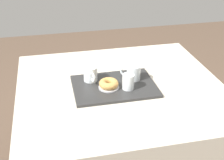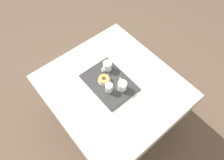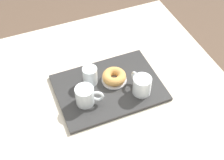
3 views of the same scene
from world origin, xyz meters
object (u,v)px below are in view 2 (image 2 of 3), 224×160
water_glass_near (109,88)px  donut_plate_left (104,81)px  dining_table (113,91)px  serving_tray (109,82)px  tea_mug_right (122,86)px  sugar_donut_left (104,79)px  tea_mug_left (107,66)px

water_glass_near → donut_plate_left: bearing=163.3°
dining_table → donut_plate_left: (-0.08, -0.03, 0.12)m
donut_plate_left → water_glass_near: bearing=-16.7°
dining_table → water_glass_near: bearing=-68.8°
dining_table → water_glass_near: 0.17m
serving_tray → tea_mug_right: size_ratio=4.01×
water_glass_near → sugar_donut_left: 0.11m
water_glass_near → dining_table: bearing=111.2°
tea_mug_right → sugar_donut_left: bearing=-156.4°
tea_mug_left → donut_plate_left: bearing=-51.5°
sugar_donut_left → donut_plate_left: bearing=0.0°
donut_plate_left → sugar_donut_left: 0.02m
sugar_donut_left → dining_table: bearing=22.8°
serving_tray → water_glass_near: (0.07, -0.06, 0.05)m
serving_tray → sugar_donut_left: (-0.04, -0.02, 0.03)m
tea_mug_right → serving_tray: bearing=-159.9°
dining_table → tea_mug_right: (0.08, 0.04, 0.16)m
serving_tray → tea_mug_right: bearing=20.1°
dining_table → sugar_donut_left: size_ratio=10.84×
sugar_donut_left → serving_tray: bearing=34.0°
dining_table → water_glass_near: (0.02, -0.06, 0.15)m
water_glass_near → donut_plate_left: size_ratio=0.76×
tea_mug_right → dining_table: bearing=-155.7°
tea_mug_left → donut_plate_left: (0.08, -0.11, -0.04)m
dining_table → serving_tray: 0.12m
tea_mug_left → water_glass_near: 0.23m
dining_table → sugar_donut_left: 0.17m
serving_tray → donut_plate_left: bearing=-146.0°
sugar_donut_left → water_glass_near: bearing=-16.7°
water_glass_near → tea_mug_right: bearing=60.5°
water_glass_near → tea_mug_left: bearing=143.8°
donut_plate_left → sugar_donut_left: size_ratio=1.06×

